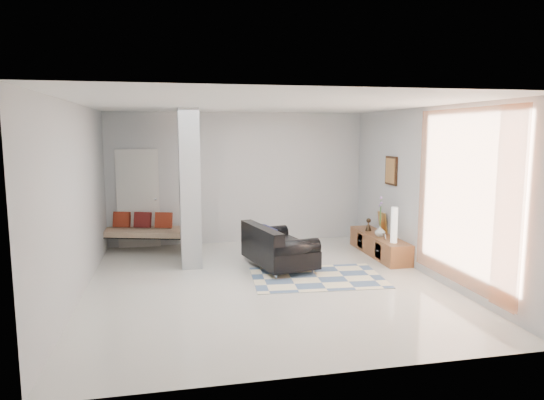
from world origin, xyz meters
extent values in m
plane|color=beige|center=(0.00, 0.00, 0.00)|extent=(6.00, 6.00, 0.00)
plane|color=white|center=(0.00, 0.00, 2.80)|extent=(6.00, 6.00, 0.00)
plane|color=#B4B7B9|center=(0.00, 3.00, 1.40)|extent=(6.00, 0.00, 6.00)
plane|color=#B4B7B9|center=(0.00, -3.00, 1.40)|extent=(6.00, 0.00, 6.00)
plane|color=#B4B7B9|center=(-2.75, 0.00, 1.40)|extent=(0.00, 6.00, 6.00)
plane|color=#B4B7B9|center=(2.75, 0.00, 1.40)|extent=(0.00, 6.00, 6.00)
cube|color=#A0A4A6|center=(-1.10, 1.60, 1.40)|extent=(0.35, 1.20, 2.80)
cube|color=silver|center=(-2.10, 2.96, 1.02)|extent=(0.85, 0.06, 2.04)
plane|color=#D26E37|center=(2.67, -1.15, 1.45)|extent=(0.00, 2.55, 2.55)
cube|color=#311B0D|center=(2.72, 1.29, 1.65)|extent=(0.04, 0.45, 0.55)
cube|color=brown|center=(2.52, 1.29, 0.20)|extent=(0.45, 1.96, 0.40)
cube|color=#311B0D|center=(2.30, 0.86, 0.20)|extent=(0.02, 0.26, 0.28)
cube|color=#311B0D|center=(2.30, 1.73, 0.20)|extent=(0.02, 0.26, 0.28)
cube|color=#BF8538|center=(2.70, 1.56, 0.60)|extent=(0.09, 0.32, 0.40)
cube|color=silver|center=(2.42, 0.86, 0.46)|extent=(0.04, 0.10, 0.12)
cylinder|color=silver|center=(0.22, 0.18, 0.05)|extent=(0.05, 0.05, 0.10)
cylinder|color=silver|center=(-0.05, 1.39, 0.05)|extent=(0.05, 0.05, 0.10)
cylinder|color=silver|center=(0.89, 0.33, 0.05)|extent=(0.05, 0.05, 0.10)
cylinder|color=silver|center=(0.62, 1.54, 0.05)|extent=(0.05, 0.05, 0.10)
cube|color=black|center=(0.42, 0.86, 0.25)|extent=(1.18, 1.63, 0.30)
cube|color=black|center=(0.09, 0.79, 0.58)|extent=(0.51, 1.48, 0.36)
cylinder|color=black|center=(0.56, 0.26, 0.48)|extent=(0.88, 0.45, 0.28)
cylinder|color=black|center=(0.29, 1.46, 0.48)|extent=(0.88, 0.45, 0.28)
cube|color=black|center=(0.21, 0.81, 0.60)|extent=(0.25, 0.56, 0.31)
cylinder|color=black|center=(-2.91, 2.49, 0.20)|extent=(0.04, 0.04, 0.40)
cylinder|color=black|center=(-1.11, 1.96, 0.20)|extent=(0.04, 0.04, 0.40)
cylinder|color=black|center=(-2.69, 3.24, 0.20)|extent=(0.04, 0.04, 0.40)
cylinder|color=black|center=(-0.89, 2.71, 0.20)|extent=(0.04, 0.04, 0.40)
cube|color=beige|center=(-1.90, 2.60, 0.38)|extent=(2.05, 1.30, 0.12)
cube|color=maroon|center=(-2.44, 2.91, 0.60)|extent=(0.37, 0.25, 0.33)
cube|color=maroon|center=(-2.02, 2.79, 0.60)|extent=(0.37, 0.25, 0.33)
cube|color=maroon|center=(-1.59, 2.67, 0.60)|extent=(0.37, 0.25, 0.33)
cube|color=beige|center=(0.90, 0.10, 0.01)|extent=(2.23, 1.58, 0.01)
cylinder|color=white|center=(2.50, 0.64, 0.72)|extent=(0.12, 0.12, 0.65)
imported|color=silver|center=(2.47, 1.17, 0.50)|extent=(0.21, 0.21, 0.20)
camera|label=1|loc=(-1.41, -7.31, 2.39)|focal=32.00mm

